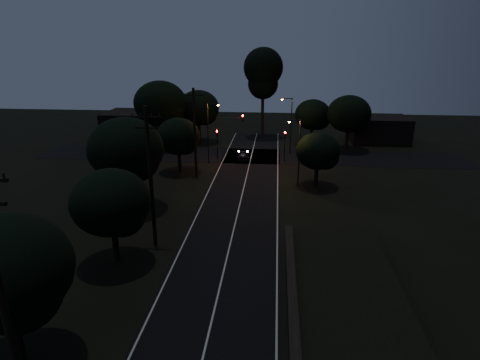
{
  "coord_description": "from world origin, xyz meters",
  "views": [
    {
      "loc": [
        3.39,
        -13.08,
        15.24
      ],
      "look_at": [
        0.0,
        24.0,
        2.5
      ],
      "focal_mm": 30.0,
      "sensor_mm": 36.0,
      "label": 1
    }
  ],
  "objects_px": {
    "utility_pole_far": "(195,132)",
    "signal_right": "(285,140)",
    "signal_left": "(217,139)",
    "utility_pole_mid": "(150,176)",
    "utility_pole_near": "(4,312)",
    "signal_mast": "(229,128)",
    "streetlight_a": "(209,129)",
    "streetlight_c": "(298,148)",
    "streetlight_b": "(290,122)",
    "car": "(243,155)",
    "tall_pine": "(263,73)"
  },
  "relations": [
    {
      "from": "streetlight_a",
      "to": "streetlight_c",
      "type": "relative_size",
      "value": 1.07
    },
    {
      "from": "utility_pole_near",
      "to": "signal_left",
      "type": "bearing_deg",
      "value": 88.09
    },
    {
      "from": "utility_pole_mid",
      "to": "tall_pine",
      "type": "relative_size",
      "value": 0.75
    },
    {
      "from": "utility_pole_near",
      "to": "utility_pole_far",
      "type": "relative_size",
      "value": 1.14
    },
    {
      "from": "utility_pole_mid",
      "to": "car",
      "type": "relative_size",
      "value": 2.83
    },
    {
      "from": "streetlight_a",
      "to": "signal_mast",
      "type": "bearing_deg",
      "value": 39.77
    },
    {
      "from": "signal_right",
      "to": "streetlight_c",
      "type": "relative_size",
      "value": 0.55
    },
    {
      "from": "car",
      "to": "streetlight_a",
      "type": "bearing_deg",
      "value": 19.42
    },
    {
      "from": "utility_pole_near",
      "to": "signal_left",
      "type": "distance_m",
      "value": 42.15
    },
    {
      "from": "signal_right",
      "to": "streetlight_c",
      "type": "bearing_deg",
      "value": -82.98
    },
    {
      "from": "signal_right",
      "to": "streetlight_b",
      "type": "height_order",
      "value": "streetlight_b"
    },
    {
      "from": "utility_pole_near",
      "to": "utility_pole_far",
      "type": "xyz_separation_m",
      "value": [
        0.0,
        34.0,
        -0.76
      ]
    },
    {
      "from": "streetlight_b",
      "to": "streetlight_c",
      "type": "xyz_separation_m",
      "value": [
        0.52,
        -14.0,
        -0.29
      ]
    },
    {
      "from": "streetlight_c",
      "to": "utility_pole_mid",
      "type": "bearing_deg",
      "value": -128.26
    },
    {
      "from": "streetlight_a",
      "to": "signal_right",
      "type": "bearing_deg",
      "value": 11.34
    },
    {
      "from": "signal_left",
      "to": "signal_mast",
      "type": "distance_m",
      "value": 2.26
    },
    {
      "from": "tall_pine",
      "to": "streetlight_a",
      "type": "relative_size",
      "value": 1.84
    },
    {
      "from": "streetlight_a",
      "to": "streetlight_c",
      "type": "xyz_separation_m",
      "value": [
        11.14,
        -8.0,
        -0.29
      ]
    },
    {
      "from": "signal_mast",
      "to": "streetlight_a",
      "type": "bearing_deg",
      "value": -140.23
    },
    {
      "from": "tall_pine",
      "to": "car",
      "type": "height_order",
      "value": "tall_pine"
    },
    {
      "from": "utility_pole_near",
      "to": "utility_pole_mid",
      "type": "relative_size",
      "value": 1.09
    },
    {
      "from": "signal_right",
      "to": "streetlight_b",
      "type": "xyz_separation_m",
      "value": [
        0.71,
        4.01,
        1.8
      ]
    },
    {
      "from": "utility_pole_mid",
      "to": "signal_mast",
      "type": "relative_size",
      "value": 1.76
    },
    {
      "from": "utility_pole_near",
      "to": "car",
      "type": "xyz_separation_m",
      "value": [
        4.97,
        41.93,
        -5.58
      ]
    },
    {
      "from": "signal_right",
      "to": "signal_left",
      "type": "bearing_deg",
      "value": 180.0
    },
    {
      "from": "signal_mast",
      "to": "tall_pine",
      "type": "bearing_deg",
      "value": 75.38
    },
    {
      "from": "streetlight_c",
      "to": "car",
      "type": "height_order",
      "value": "streetlight_c"
    },
    {
      "from": "utility_pole_mid",
      "to": "car",
      "type": "height_order",
      "value": "utility_pole_mid"
    },
    {
      "from": "utility_pole_far",
      "to": "signal_left",
      "type": "bearing_deg",
      "value": 80.06
    },
    {
      "from": "streetlight_b",
      "to": "streetlight_c",
      "type": "bearing_deg",
      "value": -87.86
    },
    {
      "from": "signal_right",
      "to": "streetlight_b",
      "type": "bearing_deg",
      "value": 80.0
    },
    {
      "from": "streetlight_a",
      "to": "signal_left",
      "type": "bearing_deg",
      "value": 70.41
    },
    {
      "from": "streetlight_c",
      "to": "signal_right",
      "type": "bearing_deg",
      "value": 97.02
    },
    {
      "from": "utility_pole_mid",
      "to": "streetlight_a",
      "type": "distance_m",
      "value": 23.04
    },
    {
      "from": "utility_pole_far",
      "to": "signal_right",
      "type": "height_order",
      "value": "utility_pole_far"
    },
    {
      "from": "tall_pine",
      "to": "signal_left",
      "type": "bearing_deg",
      "value": -110.46
    },
    {
      "from": "utility_pole_near",
      "to": "car",
      "type": "bearing_deg",
      "value": 83.24
    },
    {
      "from": "signal_left",
      "to": "signal_right",
      "type": "bearing_deg",
      "value": 0.0
    },
    {
      "from": "signal_right",
      "to": "signal_mast",
      "type": "distance_m",
      "value": 7.66
    },
    {
      "from": "signal_mast",
      "to": "utility_pole_near",
      "type": "bearing_deg",
      "value": -94.2
    },
    {
      "from": "utility_pole_near",
      "to": "utility_pole_mid",
      "type": "height_order",
      "value": "utility_pole_near"
    },
    {
      "from": "signal_mast",
      "to": "streetlight_a",
      "type": "relative_size",
      "value": 0.78
    },
    {
      "from": "signal_right",
      "to": "signal_mast",
      "type": "relative_size",
      "value": 0.66
    },
    {
      "from": "signal_mast",
      "to": "car",
      "type": "bearing_deg",
      "value": -1.72
    },
    {
      "from": "signal_left",
      "to": "utility_pole_mid",
      "type": "bearing_deg",
      "value": -93.21
    },
    {
      "from": "utility_pole_mid",
      "to": "signal_right",
      "type": "bearing_deg",
      "value": 67.01
    },
    {
      "from": "signal_right",
      "to": "signal_mast",
      "type": "xyz_separation_m",
      "value": [
        -7.51,
        0.0,
        1.5
      ]
    },
    {
      "from": "tall_pine",
      "to": "streetlight_c",
      "type": "distance_m",
      "value": 26.22
    },
    {
      "from": "utility_pole_near",
      "to": "car",
      "type": "distance_m",
      "value": 42.6
    },
    {
      "from": "utility_pole_near",
      "to": "utility_pole_mid",
      "type": "distance_m",
      "value": 17.01
    }
  ]
}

